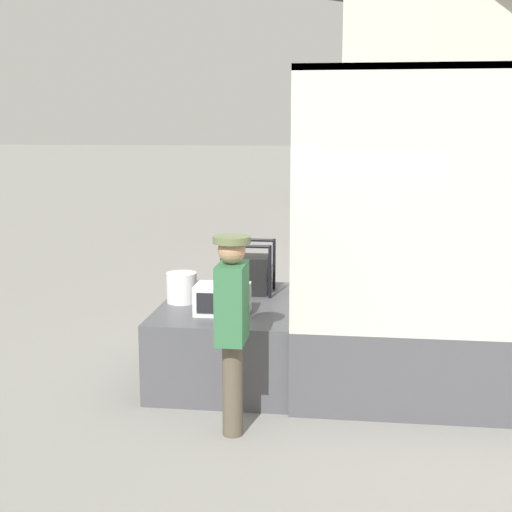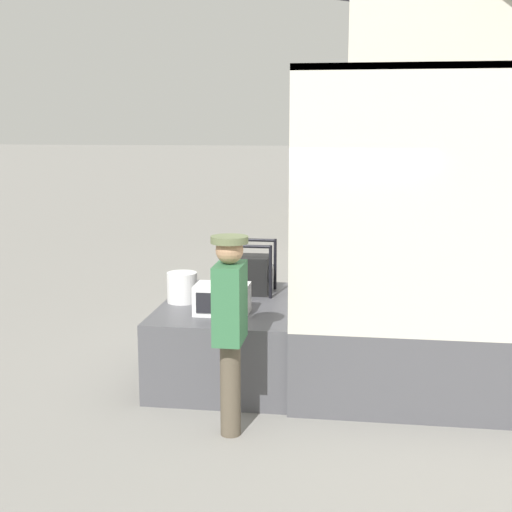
{
  "view_description": "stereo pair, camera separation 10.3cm",
  "coord_description": "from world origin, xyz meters",
  "px_view_note": "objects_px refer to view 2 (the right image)",
  "views": [
    {
      "loc": [
        0.51,
        -7.36,
        2.71
      ],
      "look_at": [
        -0.42,
        -0.2,
        1.36
      ],
      "focal_mm": 50.0,
      "sensor_mm": 36.0,
      "label": 1
    },
    {
      "loc": [
        0.61,
        -7.34,
        2.71
      ],
      "look_at": [
        -0.42,
        -0.2,
        1.36
      ],
      "focal_mm": 50.0,
      "sensor_mm": 36.0,
      "label": 2
    }
  ],
  "objects_px": {
    "microwave": "(222,299)",
    "portable_generator": "(251,274)",
    "orange_bucket": "(182,287)",
    "worker_person": "(230,314)"
  },
  "relations": [
    {
      "from": "portable_generator",
      "to": "worker_person",
      "type": "distance_m",
      "value": 1.98
    },
    {
      "from": "microwave",
      "to": "orange_bucket",
      "type": "xyz_separation_m",
      "value": [
        -0.52,
        0.41,
        0.01
      ]
    },
    {
      "from": "orange_bucket",
      "to": "worker_person",
      "type": "bearing_deg",
      "value": -61.46
    },
    {
      "from": "orange_bucket",
      "to": "worker_person",
      "type": "distance_m",
      "value": 1.65
    },
    {
      "from": "portable_generator",
      "to": "microwave",
      "type": "bearing_deg",
      "value": -99.24
    },
    {
      "from": "microwave",
      "to": "worker_person",
      "type": "distance_m",
      "value": 1.08
    },
    {
      "from": "microwave",
      "to": "portable_generator",
      "type": "bearing_deg",
      "value": 80.76
    },
    {
      "from": "microwave",
      "to": "orange_bucket",
      "type": "height_order",
      "value": "orange_bucket"
    },
    {
      "from": "microwave",
      "to": "portable_generator",
      "type": "relative_size",
      "value": 0.92
    },
    {
      "from": "microwave",
      "to": "portable_generator",
      "type": "height_order",
      "value": "portable_generator"
    }
  ]
}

